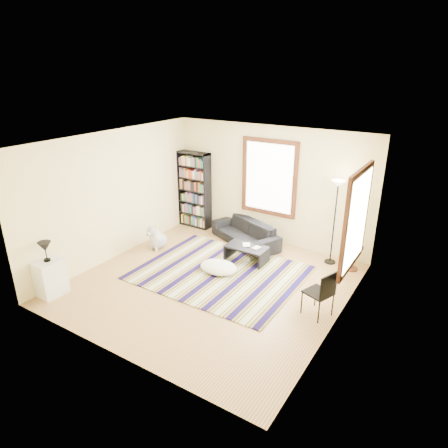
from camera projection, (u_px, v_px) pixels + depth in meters
The scene contains 21 objects.
floor at pixel (211, 285), 7.96m from camera, with size 5.00×5.00×0.10m, color tan.
ceiling at pixel (209, 139), 6.88m from camera, with size 5.00×5.00×0.10m, color white.
wall_back at pixel (270, 185), 9.42m from camera, with size 5.00×0.10×2.80m, color beige.
wall_front at pixel (104, 274), 5.42m from camera, with size 5.00×0.10×2.80m, color beige.
wall_left at pixel (113, 195), 8.69m from camera, with size 0.10×5.00×2.80m, color beige.
wall_right at pixel (346, 249), 6.16m from camera, with size 0.10×5.00×2.80m, color beige.
window_back at pixel (269, 178), 9.29m from camera, with size 1.20×0.06×1.60m, color white.
window_right at pixel (357, 220), 6.75m from camera, with size 0.06×1.20×1.60m, color white.
rug at pixel (220, 272), 8.33m from camera, with size 3.28×2.62×0.02m, color #120C3E.
sofa at pixel (245, 233), 9.64m from camera, with size 1.87×0.73×0.55m, color black.
bookshelf at pixel (194, 190), 10.42m from camera, with size 0.90×0.30×2.00m, color black.
coffee_table at pixel (247, 254), 8.77m from camera, with size 0.90×0.50×0.36m, color black.
book_a at pixel (243, 245), 8.75m from camera, with size 0.21×0.16×0.02m, color beige.
book_b at pixel (254, 247), 8.66m from camera, with size 0.14×0.19×0.01m, color beige.
floor_cushion at pixel (219, 267), 8.35m from camera, with size 0.83×0.62×0.21m, color white.
floor_lamp at pixel (334, 223), 8.43m from camera, with size 0.30×0.30×1.86m, color black, non-canonical shape.
side_table at pixel (352, 258), 8.38m from camera, with size 0.40×0.40×0.54m, color #452111.
folding_chair at pixel (318, 293), 6.80m from camera, with size 0.42×0.40×0.86m, color black.
white_cabinet at pixel (50, 278), 7.44m from camera, with size 0.38×0.50×0.70m, color white.
table_lamp at pixel (46, 252), 7.24m from camera, with size 0.24×0.24×0.38m, color black, non-canonical shape.
dog at pixel (157, 236), 9.36m from camera, with size 0.44×0.62×0.62m, color silver, non-canonical shape.
Camera 1 is at (3.93, -5.72, 4.04)m, focal length 32.00 mm.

